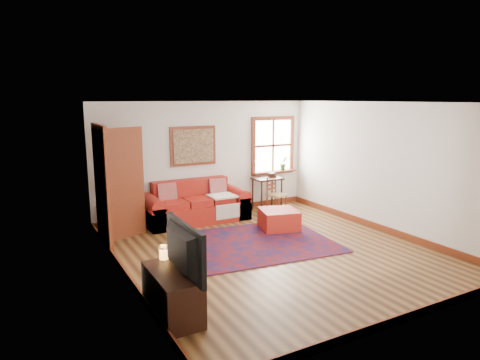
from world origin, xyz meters
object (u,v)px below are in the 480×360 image
red_ottoman (279,219)px  ladder_back_chair (275,193)px  red_leather_sofa (196,208)px  media_cabinet (172,294)px  side_table (267,183)px

red_ottoman → ladder_back_chair: (0.65, 1.14, 0.24)m
red_leather_sofa → red_ottoman: 1.82m
red_leather_sofa → media_cabinet: (-1.82, -3.61, -0.01)m
side_table → ladder_back_chair: size_ratio=0.94×
ladder_back_chair → media_cabinet: (-3.68, -3.39, -0.16)m
ladder_back_chair → media_cabinet: bearing=-137.4°
red_ottoman → ladder_back_chair: 1.33m
side_table → media_cabinet: 5.14m
side_table → media_cabinet: bearing=-134.9°
red_ottoman → ladder_back_chair: size_ratio=0.85×
red_leather_sofa → media_cabinet: bearing=-116.7°
red_leather_sofa → red_ottoman: red_leather_sofa is taller
red_ottoman → media_cabinet: (-3.03, -2.26, 0.08)m
red_ottoman → side_table: side_table is taller
red_ottoman → media_cabinet: size_ratio=0.69×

